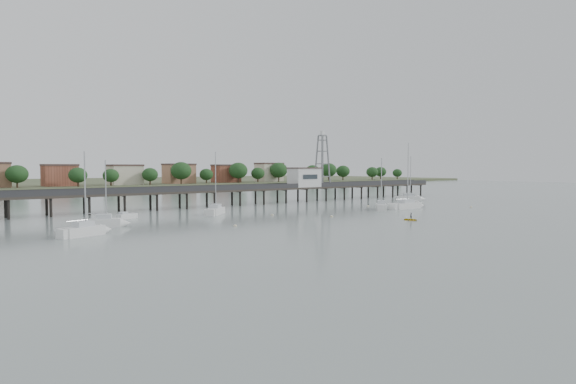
% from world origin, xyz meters
% --- Properties ---
extents(ground_plane, '(500.00, 500.00, 0.00)m').
position_xyz_m(ground_plane, '(0.00, 0.00, 0.00)').
color(ground_plane, gray).
rests_on(ground_plane, ground).
extents(pier, '(150.00, 5.00, 5.50)m').
position_xyz_m(pier, '(0.00, 60.00, 3.79)').
color(pier, '#2D2823').
rests_on(pier, ground).
extents(pier_building, '(8.40, 5.40, 5.30)m').
position_xyz_m(pier_building, '(25.00, 60.00, 6.67)').
color(pier_building, silver).
rests_on(pier_building, ground).
extents(lattice_tower, '(3.20, 3.20, 15.50)m').
position_xyz_m(lattice_tower, '(31.50, 60.00, 11.10)').
color(lattice_tower, slate).
rests_on(lattice_tower, ground).
extents(sailboat_a, '(7.61, 4.50, 12.19)m').
position_xyz_m(sailboat_a, '(-39.06, 28.62, 0.65)').
color(sailboat_a, white).
rests_on(sailboat_a, ground).
extents(sailboat_e, '(8.06, 5.86, 13.13)m').
position_xyz_m(sailboat_e, '(51.53, 44.41, 0.64)').
color(sailboat_e, white).
rests_on(sailboat_e, ground).
extents(sailboat_b, '(6.79, 4.20, 10.99)m').
position_xyz_m(sailboat_b, '(-33.99, 36.37, 0.65)').
color(sailboat_b, white).
rests_on(sailboat_b, ground).
extents(sailboat_d, '(9.81, 3.47, 15.78)m').
position_xyz_m(sailboat_d, '(31.48, 29.28, 0.63)').
color(sailboat_d, white).
rests_on(sailboat_d, ground).
extents(sailboat_c, '(6.59, 6.48, 11.94)m').
position_xyz_m(sailboat_c, '(23.74, 31.47, 0.65)').
color(sailboat_c, white).
rests_on(sailboat_c, ground).
extents(sailboat_f, '(7.34, 7.07, 13.08)m').
position_xyz_m(sailboat_f, '(-10.28, 44.66, 0.64)').
color(sailboat_f, white).
rests_on(sailboat_f, ground).
extents(white_tender, '(3.91, 2.53, 1.41)m').
position_xyz_m(white_tender, '(-27.81, 46.92, 0.44)').
color(white_tender, white).
rests_on(white_tender, ground).
extents(yellow_dinghy, '(1.78, 0.91, 2.40)m').
position_xyz_m(yellow_dinghy, '(11.22, 13.40, 0.00)').
color(yellow_dinghy, yellow).
rests_on(yellow_dinghy, ground).
extents(dinghy_occupant, '(0.53, 1.15, 0.26)m').
position_xyz_m(dinghy_occupant, '(11.22, 13.40, 0.00)').
color(dinghy_occupant, black).
rests_on(dinghy_occupant, ground).
extents(mooring_buoys, '(86.37, 17.19, 0.39)m').
position_xyz_m(mooring_buoys, '(2.25, 30.26, 0.08)').
color(mooring_buoys, beige).
rests_on(mooring_buoys, ground).
extents(far_shore, '(500.00, 170.00, 10.40)m').
position_xyz_m(far_shore, '(0.36, 239.58, 0.95)').
color(far_shore, '#475133').
rests_on(far_shore, ground).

